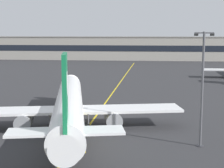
# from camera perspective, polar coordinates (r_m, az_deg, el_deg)

# --- Properties ---
(ground_plane) EXTENTS (400.00, 400.00, 0.00)m
(ground_plane) POSITION_cam_1_polar(r_m,az_deg,el_deg) (40.04, -6.56, -11.59)
(ground_plane) COLOR #2D2D30
(taxiway_centreline) EXTENTS (3.52, 179.98, 0.01)m
(taxiway_centreline) POSITION_cam_1_polar(r_m,az_deg,el_deg) (68.60, -1.11, -3.09)
(taxiway_centreline) COLOR yellow
(taxiway_centreline) RESTS_ON ground
(airliner_foreground) EXTENTS (32.30, 41.18, 11.65)m
(airliner_foreground) POSITION_cam_1_polar(r_m,az_deg,el_deg) (49.99, -6.92, -3.54)
(airliner_foreground) COLOR white
(airliner_foreground) RESTS_ON ground
(apron_lamp_post) EXTENTS (2.24, 0.90, 13.65)m
(apron_lamp_post) POSITION_cam_1_polar(r_m,az_deg,el_deg) (43.09, 14.25, -0.56)
(apron_lamp_post) COLOR #515156
(apron_lamp_post) RESTS_ON ground
(safety_cone_by_nose_gear) EXTENTS (0.44, 0.44, 0.55)m
(safety_cone_by_nose_gear) POSITION_cam_1_polar(r_m,az_deg,el_deg) (65.03, -3.52, -3.52)
(safety_cone_by_nose_gear) COLOR orange
(safety_cone_by_nose_gear) RESTS_ON ground
(terminal_building) EXTENTS (161.93, 12.40, 11.30)m
(terminal_building) POSITION_cam_1_polar(r_m,az_deg,el_deg) (175.45, 2.42, 5.75)
(terminal_building) COLOR #9E998E
(terminal_building) RESTS_ON ground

